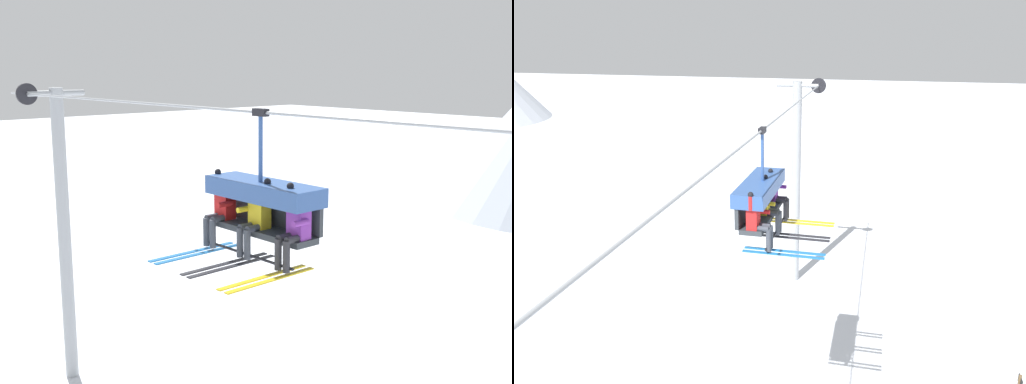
% 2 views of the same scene
% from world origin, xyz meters
% --- Properties ---
extents(lift_tower_far, '(0.36, 1.88, 8.46)m').
position_xyz_m(lift_tower_far, '(10.29, -0.02, 4.40)').
color(lift_tower_far, '#9EA3A8').
rests_on(lift_tower_far, ground_plane).
extents(lift_cable, '(20.01, 0.05, 0.05)m').
position_xyz_m(lift_cable, '(1.28, -0.80, 8.18)').
color(lift_cable, '#9EA3A8').
extents(chairlift_chair, '(2.19, 0.74, 2.31)m').
position_xyz_m(chairlift_chair, '(1.38, -0.73, 6.78)').
color(chairlift_chair, '#33383D').
extents(skier_red, '(0.48, 1.70, 1.34)m').
position_xyz_m(skier_red, '(0.49, -0.94, 6.51)').
color(skier_red, red).
extents(skier_yellow, '(0.48, 1.70, 1.34)m').
position_xyz_m(skier_yellow, '(1.38, -0.94, 6.51)').
color(skier_yellow, yellow).
extents(skier_purple, '(0.48, 1.70, 1.34)m').
position_xyz_m(skier_purple, '(2.26, -0.94, 6.51)').
color(skier_purple, purple).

